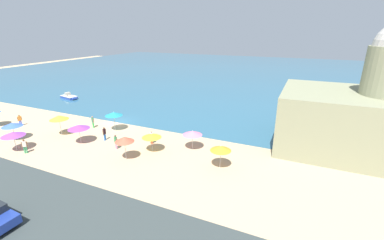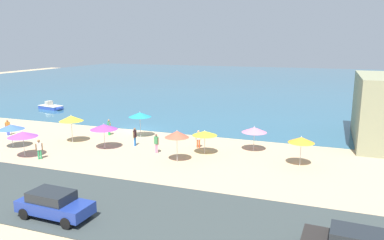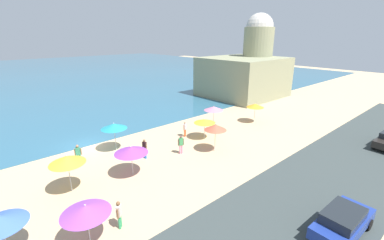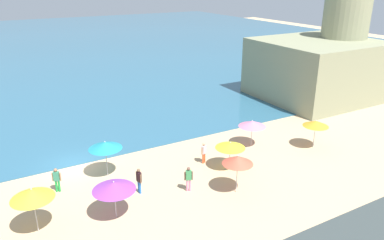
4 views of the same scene
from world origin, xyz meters
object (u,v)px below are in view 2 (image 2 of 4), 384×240
(beach_umbrella_6, at_px, (301,140))
(bather_3, at_px, (156,142))
(beach_umbrella_9, at_px, (254,130))
(skiff_nearshore, at_px, (51,107))
(beach_umbrella_7, at_px, (23,134))
(parked_car_1, at_px, (54,204))
(beach_umbrella_0, at_px, (104,127))
(beach_umbrella_5, at_px, (11,127))
(bather_5, at_px, (198,138))
(beach_umbrella_4, at_px, (205,133))
(beach_umbrella_1, at_px, (71,118))
(bather_0, at_px, (8,126))
(beach_umbrella_8, at_px, (177,134))
(beach_umbrella_2, at_px, (140,115))
(bather_1, at_px, (135,136))
(bather_2, at_px, (39,148))
(bather_4, at_px, (109,126))

(beach_umbrella_6, height_order, bather_3, beach_umbrella_6)
(beach_umbrella_9, xyz_separation_m, skiff_nearshore, (-31.78, 10.81, -1.58))
(beach_umbrella_7, bearing_deg, parked_car_1, -39.31)
(beach_umbrella_0, distance_m, skiff_nearshore, 23.99)
(beach_umbrella_5, distance_m, bather_5, 17.28)
(bather_3, bearing_deg, beach_umbrella_4, 16.34)
(beach_umbrella_1, bearing_deg, beach_umbrella_0, -10.84)
(bather_0, bearing_deg, bather_5, 6.94)
(beach_umbrella_4, distance_m, beach_umbrella_8, 3.20)
(bather_3, distance_m, skiff_nearshore, 27.88)
(beach_umbrella_5, bearing_deg, beach_umbrella_0, 17.71)
(beach_umbrella_2, bearing_deg, beach_umbrella_5, -140.75)
(beach_umbrella_4, relative_size, parked_car_1, 0.51)
(beach_umbrella_4, distance_m, beach_umbrella_6, 8.10)
(beach_umbrella_0, bearing_deg, bather_1, 38.97)
(bather_3, bearing_deg, beach_umbrella_0, -175.54)
(beach_umbrella_2, xyz_separation_m, beach_umbrella_8, (6.65, -6.20, -0.02))
(parked_car_1, bearing_deg, beach_umbrella_9, 65.05)
(beach_umbrella_6, bearing_deg, bather_5, 167.33)
(bather_1, distance_m, bather_2, 8.40)
(beach_umbrella_0, relative_size, parked_car_1, 0.58)
(bather_0, relative_size, bather_5, 1.02)
(beach_umbrella_7, height_order, parked_car_1, beach_umbrella_7)
(beach_umbrella_6, bearing_deg, bather_3, -176.17)
(beach_umbrella_8, xyz_separation_m, bather_2, (-11.06, -3.33, -1.39))
(beach_umbrella_5, distance_m, parked_car_1, 16.87)
(bather_3, bearing_deg, beach_umbrella_9, 24.47)
(beach_umbrella_0, distance_m, bather_5, 8.69)
(bather_4, bearing_deg, beach_umbrella_4, -14.27)
(beach_umbrella_1, bearing_deg, bather_0, 179.90)
(beach_umbrella_5, bearing_deg, bather_3, 12.81)
(beach_umbrella_8, distance_m, beach_umbrella_9, 7.45)
(beach_umbrella_4, relative_size, bather_5, 1.31)
(beach_umbrella_0, height_order, beach_umbrella_9, beach_umbrella_0)
(beach_umbrella_0, relative_size, beach_umbrella_2, 0.94)
(beach_umbrella_0, distance_m, bather_0, 12.42)
(bather_3, bearing_deg, beach_umbrella_8, -31.72)
(bather_0, relative_size, bather_4, 1.00)
(beach_umbrella_6, distance_m, bather_4, 19.94)
(beach_umbrella_4, distance_m, beach_umbrella_9, 4.55)
(beach_umbrella_6, bearing_deg, beach_umbrella_2, 166.94)
(bather_2, distance_m, bather_5, 13.78)
(bather_1, distance_m, skiff_nearshore, 24.71)
(beach_umbrella_5, xyz_separation_m, bather_1, (10.40, 4.39, -0.98))
(beach_umbrella_8, height_order, bather_3, beach_umbrella_8)
(beach_umbrella_2, xyz_separation_m, beach_umbrella_7, (-6.06, -9.50, -0.35))
(beach_umbrella_0, xyz_separation_m, bather_4, (-2.40, 4.52, -1.11))
(beach_umbrella_0, xyz_separation_m, beach_umbrella_9, (12.99, 4.00, -0.10))
(beach_umbrella_0, xyz_separation_m, bather_5, (7.97, 3.29, -1.14))
(beach_umbrella_7, bearing_deg, bather_5, 31.12)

